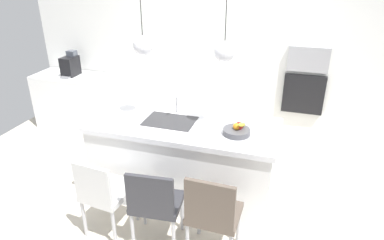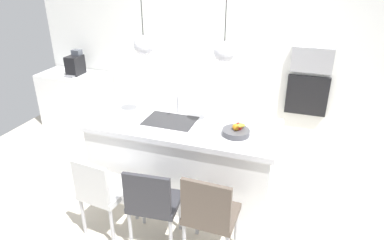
% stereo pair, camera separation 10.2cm
% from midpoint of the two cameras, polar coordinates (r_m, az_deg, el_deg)
% --- Properties ---
extents(floor, '(6.60, 6.60, 0.00)m').
position_cam_midpoint_polar(floor, '(4.25, -0.60, -12.09)').
color(floor, beige).
rests_on(floor, ground).
extents(back_wall, '(6.00, 0.10, 2.60)m').
position_cam_midpoint_polar(back_wall, '(5.13, 5.62, 10.64)').
color(back_wall, white).
rests_on(back_wall, ground).
extents(kitchen_island, '(2.07, 0.90, 0.95)m').
position_cam_midpoint_polar(kitchen_island, '(3.98, -0.63, -6.61)').
color(kitchen_island, white).
rests_on(kitchen_island, ground).
extents(sink_basin, '(0.56, 0.40, 0.02)m').
position_cam_midpoint_polar(sink_basin, '(3.81, -2.90, -0.21)').
color(sink_basin, '#2D2D30').
rests_on(sink_basin, kitchen_island).
extents(faucet, '(0.02, 0.17, 0.22)m').
position_cam_midpoint_polar(faucet, '(3.93, -1.80, 2.99)').
color(faucet, silver).
rests_on(faucet, kitchen_island).
extents(fruit_bowl, '(0.28, 0.28, 0.16)m').
position_cam_midpoint_polar(fruit_bowl, '(3.52, 8.23, -1.81)').
color(fruit_bowl, '#4C4C51').
rests_on(fruit_bowl, kitchen_island).
extents(side_counter, '(1.10, 0.60, 0.89)m').
position_cam_midpoint_polar(side_counter, '(6.09, -18.18, 3.34)').
color(side_counter, white).
rests_on(side_counter, ground).
extents(coffee_machine, '(0.20, 0.35, 0.38)m').
position_cam_midpoint_polar(coffee_machine, '(5.86, -18.38, 8.76)').
color(coffee_machine, black).
rests_on(coffee_machine, side_counter).
extents(microwave, '(0.54, 0.08, 0.34)m').
position_cam_midpoint_polar(microwave, '(4.92, 19.93, 9.33)').
color(microwave, '#9E9EA3').
rests_on(microwave, back_wall).
extents(oven, '(0.56, 0.08, 0.56)m').
position_cam_midpoint_polar(oven, '(5.07, 19.11, 3.91)').
color(oven, black).
rests_on(oven, back_wall).
extents(chair_near, '(0.47, 0.51, 0.89)m').
position_cam_midpoint_polar(chair_near, '(3.56, -13.77, -11.21)').
color(chair_near, silver).
rests_on(chair_near, ground).
extents(chair_middle, '(0.50, 0.45, 0.87)m').
position_cam_midpoint_polar(chair_middle, '(3.34, -5.67, -13.34)').
color(chair_middle, '#333338').
rests_on(chair_middle, ground).
extents(chair_far, '(0.47, 0.43, 0.92)m').
position_cam_midpoint_polar(chair_far, '(3.17, 3.89, -15.17)').
color(chair_far, brown).
rests_on(chair_far, ground).
extents(pendant_light_left, '(0.20, 0.20, 0.80)m').
position_cam_midpoint_polar(pendant_light_left, '(3.64, -7.23, 12.28)').
color(pendant_light_left, silver).
extents(pendant_light_right, '(0.20, 0.20, 0.80)m').
position_cam_midpoint_polar(pendant_light_right, '(3.37, 6.28, 11.27)').
color(pendant_light_right, silver).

